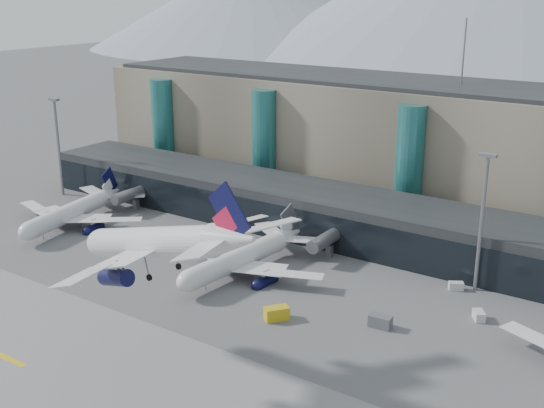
{
  "coord_description": "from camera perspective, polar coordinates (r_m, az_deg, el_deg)",
  "views": [
    {
      "loc": [
        63.1,
        -67.01,
        53.36
      ],
      "look_at": [
        -4.04,
        32.0,
        14.6
      ],
      "focal_mm": 45.0,
      "sensor_mm": 36.0,
      "label": 1
    }
  ],
  "objects": [
    {
      "name": "veh_c",
      "position": [
        113.78,
        9.05,
        -9.68
      ],
      "size": [
        3.82,
        2.24,
        2.04
      ],
      "primitive_type": "cube",
      "rotation": [
        0.0,
        0.0,
        0.08
      ],
      "color": "#515156",
      "rests_on": "ground"
    },
    {
      "name": "teal_towers",
      "position": [
        165.92,
        5.03,
        4.16
      ],
      "size": [
        116.4,
        19.4,
        46.0
      ],
      "color": "#276F6F",
      "rests_on": "ground"
    },
    {
      "name": "jet_parked_left",
      "position": [
        164.94,
        -15.93,
        -0.03
      ],
      "size": [
        35.52,
        36.12,
        11.64
      ],
      "rotation": [
        0.0,
        0.0,
        1.76
      ],
      "color": "silver",
      "rests_on": "ground"
    },
    {
      "name": "veh_g",
      "position": [
        119.83,
        16.92,
        -8.91
      ],
      "size": [
        2.8,
        3.11,
        1.57
      ],
      "primitive_type": "cube",
      "rotation": [
        0.0,
        0.0,
        -0.98
      ],
      "color": "#BDBDBD",
      "rests_on": "ground"
    },
    {
      "name": "veh_h",
      "position": [
        114.76,
        0.4,
        -9.13
      ],
      "size": [
        4.13,
        4.49,
        2.23
      ],
      "primitive_type": "cube",
      "rotation": [
        0.0,
        0.0,
        0.92
      ],
      "color": "gold",
      "rests_on": "ground"
    },
    {
      "name": "veh_b",
      "position": [
        150.42,
        -4.34,
        -2.6
      ],
      "size": [
        2.05,
        2.68,
        1.37
      ],
      "primitive_type": "cube",
      "rotation": [
        0.0,
        0.0,
        1.3
      ],
      "color": "gold",
      "rests_on": "ground"
    },
    {
      "name": "lightmast_left",
      "position": [
        185.85,
        -17.47,
        5.03
      ],
      "size": [
        3.0,
        1.2,
        25.6
      ],
      "color": "slate",
      "rests_on": "ground"
    },
    {
      "name": "lightmast_mid",
      "position": [
        125.85,
        17.17,
        -0.9
      ],
      "size": [
        3.0,
        1.2,
        25.6
      ],
      "color": "slate",
      "rests_on": "ground"
    },
    {
      "name": "jet_parked_mid",
      "position": [
        132.56,
        -1.88,
        -3.72
      ],
      "size": [
        36.11,
        35.68,
        11.67
      ],
      "rotation": [
        0.0,
        0.0,
        1.48
      ],
      "color": "silver",
      "rests_on": "ground"
    },
    {
      "name": "runway_strip",
      "position": [
        97.63,
        -14.19,
        -15.79
      ],
      "size": [
        400.0,
        40.0,
        0.04
      ],
      "primitive_type": "cube",
      "color": "slate",
      "rests_on": "ground"
    },
    {
      "name": "veh_a",
      "position": [
        144.64,
        -10.45,
        -3.61
      ],
      "size": [
        3.68,
        2.54,
        1.89
      ],
      "primitive_type": "cube",
      "rotation": [
        0.0,
        0.0,
        0.21
      ],
      "color": "#BDBDBD",
      "rests_on": "ground"
    },
    {
      "name": "hero_jet",
      "position": [
        92.7,
        -8.71,
        -2.69
      ],
      "size": [
        37.57,
        37.4,
        12.17
      ],
      "rotation": [
        0.0,
        -0.26,
        -0.15
      ],
      "color": "silver",
      "rests_on": "ground"
    },
    {
      "name": "terminal_main",
      "position": [
        183.98,
        4.77,
        6.0
      ],
      "size": [
        130.0,
        30.0,
        31.0
      ],
      "color": "gray",
      "rests_on": "ground"
    },
    {
      "name": "ground",
      "position": [
        106.39,
        -8.08,
        -12.35
      ],
      "size": [
        900.0,
        900.0,
        0.0
      ],
      "primitive_type": "plane",
      "color": "#515154",
      "rests_on": "ground"
    },
    {
      "name": "concourse",
      "position": [
        147.93,
        6.9,
        -1.28
      ],
      "size": [
        170.0,
        27.0,
        10.0
      ],
      "color": "black",
      "rests_on": "ground"
    },
    {
      "name": "runway_markings",
      "position": [
        97.61,
        -14.19,
        -15.77
      ],
      "size": [
        128.0,
        1.0,
        0.02
      ],
      "color": "gold",
      "rests_on": "ground"
    },
    {
      "name": "veh_d",
      "position": [
        129.74,
        15.14,
        -6.64
      ],
      "size": [
        2.97,
        2.57,
        1.5
      ],
      "primitive_type": "cube",
      "rotation": [
        0.0,
        0.0,
        0.55
      ],
      "color": "#BDBDBD",
      "rests_on": "ground"
    }
  ]
}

